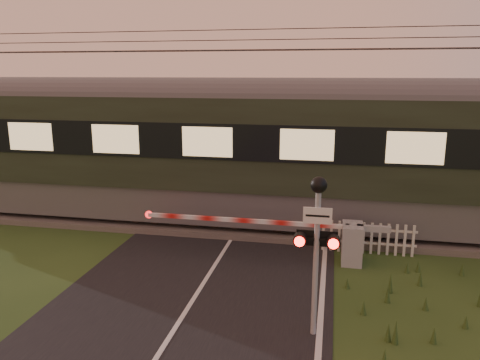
# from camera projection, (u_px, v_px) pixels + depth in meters

# --- Properties ---
(ground) EXTENTS (160.00, 160.00, 0.00)m
(ground) POSITION_uv_depth(u_px,v_px,m) (178.00, 325.00, 9.19)
(ground) COLOR #263F18
(ground) RESTS_ON ground
(road) EXTENTS (6.00, 140.00, 0.03)m
(road) POSITION_uv_depth(u_px,v_px,m) (174.00, 331.00, 8.96)
(road) COLOR black
(road) RESTS_ON ground
(track_bed) EXTENTS (140.00, 3.40, 0.39)m
(track_bed) POSITION_uv_depth(u_px,v_px,m) (242.00, 221.00, 15.38)
(track_bed) COLOR #47423D
(track_bed) RESTS_ON ground
(overhead_wires) EXTENTS (120.00, 0.62, 0.62)m
(overhead_wires) POSITION_uv_depth(u_px,v_px,m) (242.00, 43.00, 14.10)
(overhead_wires) COLOR black
(overhead_wires) RESTS_ON ground
(boom_gate) EXTENTS (6.62, 0.80, 1.06)m
(boom_gate) POSITION_uv_depth(u_px,v_px,m) (339.00, 240.00, 12.17)
(boom_gate) COLOR gray
(boom_gate) RESTS_ON ground
(crossing_signal) EXTENTS (0.78, 0.34, 3.07)m
(crossing_signal) POSITION_uv_depth(u_px,v_px,m) (317.00, 229.00, 8.40)
(crossing_signal) COLOR gray
(crossing_signal) RESTS_ON ground
(picket_fence) EXTENTS (2.59, 0.07, 0.88)m
(picket_fence) POSITION_uv_depth(u_px,v_px,m) (367.00, 238.00, 12.73)
(picket_fence) COLOR silver
(picket_fence) RESTS_ON ground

